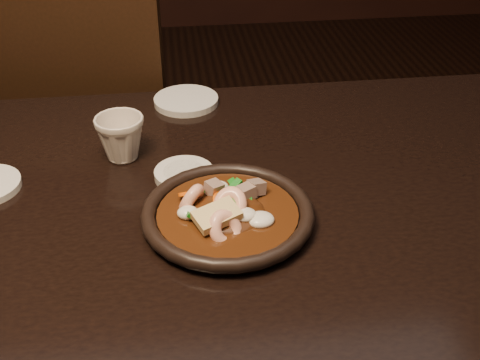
{
  "coord_description": "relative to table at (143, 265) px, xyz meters",
  "views": [
    {
      "loc": [
        0.06,
        -0.7,
        1.29
      ],
      "look_at": [
        0.15,
        0.02,
        0.8
      ],
      "focal_mm": 45.0,
      "sensor_mm": 36.0,
      "label": 1
    }
  ],
  "objects": [
    {
      "name": "saucer_right",
      "position": [
        0.09,
        0.39,
        0.08
      ],
      "size": [
        0.13,
        0.13,
        0.01
      ],
      "primitive_type": "cylinder",
      "color": "silver",
      "rests_on": "table"
    },
    {
      "name": "stirfry",
      "position": [
        0.13,
        -0.01,
        0.09
      ],
      "size": [
        0.14,
        0.15,
        0.06
      ],
      "color": "#371A0A",
      "rests_on": "plate"
    },
    {
      "name": "soy_dish",
      "position": [
        0.07,
        0.12,
        0.08
      ],
      "size": [
        0.1,
        0.1,
        0.01
      ],
      "primitive_type": "cylinder",
      "color": "silver",
      "rests_on": "table"
    },
    {
      "name": "chair",
      "position": [
        -0.14,
        0.66,
        -0.14
      ],
      "size": [
        0.53,
        0.53,
        0.97
      ],
      "rotation": [
        0.0,
        0.0,
        2.97
      ],
      "color": "black",
      "rests_on": "floor"
    },
    {
      "name": "tea_cup",
      "position": [
        -0.03,
        0.19,
        0.12
      ],
      "size": [
        0.1,
        0.1,
        0.08
      ],
      "primitive_type": "imported",
      "rotation": [
        0.0,
        0.0,
        -0.29
      ],
      "color": "beige",
      "rests_on": "table"
    },
    {
      "name": "table",
      "position": [
        0.0,
        0.0,
        0.0
      ],
      "size": [
        1.6,
        0.9,
        0.75
      ],
      "color": "black",
      "rests_on": "floor"
    },
    {
      "name": "plate",
      "position": [
        0.13,
        -0.01,
        0.09
      ],
      "size": [
        0.25,
        0.25,
        0.03
      ],
      "color": "black",
      "rests_on": "table"
    }
  ]
}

